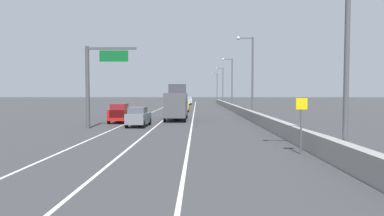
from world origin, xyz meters
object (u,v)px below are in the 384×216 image
Objects in this scene: lamp_post_right_fifth at (216,85)px; car_silver_3 at (187,101)px; overhead_sign_gantry at (95,77)px; lamp_post_right_near at (342,37)px; lamp_post_right_third at (231,80)px; speed_advisory_sign at (301,121)px; box_truck at (177,103)px; lamp_post_right_second at (250,72)px; lamp_post_right_fourth at (222,83)px; car_red_2 at (120,113)px; car_yellow_5 at (183,106)px; car_gray_4 at (138,117)px; car_white_1 at (189,100)px; car_blue_0 at (177,101)px.

car_silver_3 is at bearing -106.52° from lamp_post_right_fifth.
lamp_post_right_fifth reaches higher than overhead_sign_gantry.
lamp_post_right_near and lamp_post_right_third have the same top height.
speed_advisory_sign is 49.78m from lamp_post_right_third.
box_truck is at bearing -89.73° from car_silver_3.
lamp_post_right_second is 1.00× the size of lamp_post_right_fourth.
box_truck is at bearing -100.02° from lamp_post_right_fourth.
overhead_sign_gantry is 6.97m from car_red_2.
car_yellow_5 is (-9.27, -62.07, -4.94)m from lamp_post_right_fifth.
overhead_sign_gantry is at bearing -98.38° from car_red_2.
lamp_post_right_third is 14.71m from car_yellow_5.
overhead_sign_gantry is at bearing -100.33° from lamp_post_right_fifth.
lamp_post_right_near is 1.27× the size of box_truck.
lamp_post_right_third is 22.15m from car_silver_3.
car_yellow_5 is (-9.36, -36.22, -4.94)m from lamp_post_right_fourth.
car_yellow_5 is at bearing 82.54° from car_gray_4.
lamp_post_right_fourth is at bearing 33.68° from car_silver_3.
lamp_post_right_fourth reaches higher than car_yellow_5.
lamp_post_right_near is 103.39m from lamp_post_right_fifth.
lamp_post_right_fourth reaches higher than car_white_1.
lamp_post_right_near reaches higher than car_blue_0.
lamp_post_right_second is at bearing -79.98° from car_white_1.
car_silver_3 is (-9.32, 45.26, -4.88)m from lamp_post_right_second.
lamp_post_right_second is at bearing -90.37° from lamp_post_right_fourth.
lamp_post_right_near is 1.00× the size of lamp_post_right_second.
car_red_2 is (-15.24, -31.23, -4.83)m from lamp_post_right_third.
car_red_2 is 50.97m from car_silver_3.
speed_advisory_sign is at bearing -83.21° from car_silver_3.
overhead_sign_gantry is 1.73× the size of car_red_2.
box_truck is (-0.03, -53.04, 0.92)m from car_white_1.
lamp_post_right_second is (1.10, 23.75, 4.10)m from speed_advisory_sign.
speed_advisory_sign is 74.55m from car_blue_0.
car_white_1 is 61.00m from car_gray_4.
lamp_post_right_near is at bearing -90.12° from lamp_post_right_fifth.
lamp_post_right_fifth is at bearing 90.18° from lamp_post_right_fourth.
speed_advisory_sign is 4.74m from lamp_post_right_near.
lamp_post_right_third reaches higher than speed_advisory_sign.
car_gray_4 is at bearing -97.46° from car_yellow_5.
lamp_post_right_fourth is at bearing 74.90° from car_red_2.
car_blue_0 is (3.68, 61.19, -3.73)m from overhead_sign_gantry.
lamp_post_right_third reaches higher than car_silver_3.
lamp_post_right_near reaches higher than car_white_1.
overhead_sign_gantry is 0.73× the size of lamp_post_right_fifth.
lamp_post_right_third is 1.00× the size of lamp_post_right_fourth.
lamp_post_right_fourth is 1.00× the size of lamp_post_right_fifth.
box_truck reaches higher than car_silver_3.
overhead_sign_gantry is 63.03m from car_white_1.
lamp_post_right_near is at bearing -80.80° from car_blue_0.
lamp_post_right_fifth is 84.47m from car_red_2.
lamp_post_right_near and lamp_post_right_fourth have the same top height.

